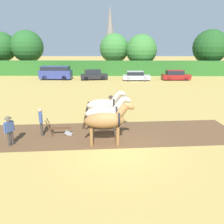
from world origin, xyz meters
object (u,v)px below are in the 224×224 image
Objects in this scene: farmer_beside_team at (111,105)px; tree_left at (27,47)px; plow at (62,130)px; farmer_at_plow at (41,120)px; parked_car_center_left at (136,76)px; church_spire at (110,33)px; parked_car_left at (94,75)px; draft_horse_lead_left at (106,120)px; parked_van at (56,73)px; draft_horse_trail_left at (104,105)px; draft_horse_lead_right at (105,113)px; tree_center at (141,50)px; tree_far_left at (1,47)px; tree_center_right at (210,47)px; tree_center_left at (114,48)px; parked_car_center at (176,75)px; farmer_onlooker_left at (9,129)px.

tree_left is at bearing 134.96° from farmer_beside_team.
farmer_at_plow is at bearing 174.97° from plow.
church_spire is at bearing 96.56° from parked_car_center_left.
farmer_beside_team is 20.27m from parked_car_left.
parked_car_left is (-0.33, 23.22, 0.45)m from plow.
farmer_beside_team is at bearing 82.98° from draft_horse_lead_left.
parked_van is (-6.46, 23.29, 0.80)m from plow.
draft_horse_trail_left is (17.56, -33.01, -3.76)m from tree_left.
church_spire reaches higher than draft_horse_lead_right.
draft_horse_lead_left is (-5.60, -34.17, -3.14)m from tree_center.
tree_far_left is at bearing -174.86° from tree_left.
parked_car_left is at bearing -156.19° from tree_center_right.
tree_center_left reaches higher than parked_car_center_left.
tree_center_right reaches higher than tree_center_left.
draft_horse_lead_left is 24.62m from parked_car_left.
tree_far_left is 5.21m from tree_left.
tree_left is 1.01× the size of tree_center_right.
parked_car_left reaches higher than parked_car_center.
tree_center_right is 39.87m from plow.
tree_left reaches higher than tree_center.
tree_far_left is 28.64m from tree_center.
church_spire reaches higher than parked_car_center_left.
draft_horse_lead_left is 4.42m from farmer_beside_team.
tree_center is at bearing 74.92° from draft_horse_lead_right.
parked_car_left is at bearing 1.55° from parked_van.
parked_car_center is (11.45, -40.57, -8.80)m from church_spire.
parked_van reaches higher than farmer_at_plow.
farmer_at_plow is (-9.53, -32.98, -3.53)m from tree_center.
tree_center is at bearing 70.66° from plow.
parked_car_left is 1.02× the size of parked_car_center.
tree_center_left is 33.34m from draft_horse_trail_left.
draft_horse_trail_left is at bearing -121.73° from tree_center_right.
tree_center_right is (42.12, -1.20, -0.05)m from tree_far_left.
tree_center_right reaches higher than parked_car_center.
draft_horse_lead_left is at bearing -88.79° from church_spire.
parked_car_center is (12.81, 23.09, 0.43)m from plow.
draft_horse_lead_left is 5.16m from farmer_onlooker_left.
church_spire is at bearing 53.69° from tree_far_left.
farmer_onlooker_left reaches higher than parked_car_center_left.
tree_center_right is 24.63m from parked_car_left.
farmer_beside_team is at bearing -53.25° from tree_far_left.
draft_horse_lead_right is at bearing -62.81° from tree_left.
farmer_onlooker_left is at bearing -63.37° from tree_far_left.
tree_center_right is 35.56m from farmer_beside_team.
draft_horse_lead_left reaches higher than parked_car_center.
tree_center reaches higher than plow.
parked_car_left is (-2.81, 21.56, -0.65)m from draft_horse_trail_left.
farmer_beside_team is 0.34× the size of parked_van.
tree_center_left is 19.00m from tree_center_right.
church_spire is at bearing 60.43° from tree_left.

